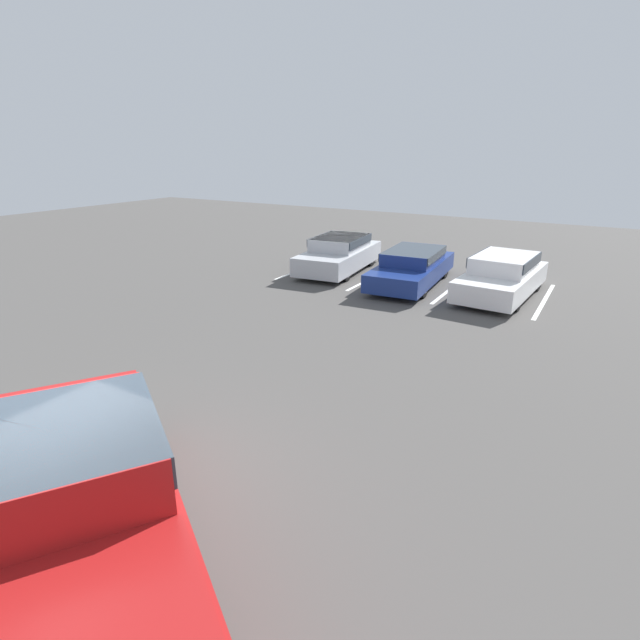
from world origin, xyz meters
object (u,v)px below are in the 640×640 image
(pickup_truck, at_px, (65,525))
(wheel_stop_curb, at_px, (503,274))
(parked_sedan_a, at_px, (339,253))
(parked_sedan_c, at_px, (503,274))
(parked_sedan_b, at_px, (412,266))

(pickup_truck, relative_size, wheel_stop_curb, 3.00)
(pickup_truck, height_order, parked_sedan_a, pickup_truck)
(wheel_stop_curb, bearing_deg, parked_sedan_c, -80.46)
(parked_sedan_b, xyz_separation_m, parked_sedan_c, (2.86, 0.06, 0.05))
(wheel_stop_curb, bearing_deg, parked_sedan_a, -157.23)
(pickup_truck, xyz_separation_m, wheel_stop_curb, (0.95, 16.04, -0.82))
(parked_sedan_b, bearing_deg, wheel_stop_curb, 133.94)
(pickup_truck, height_order, parked_sedan_c, pickup_truck)
(parked_sedan_b, distance_m, wheel_stop_curb, 3.65)
(parked_sedan_b, bearing_deg, parked_sedan_c, 87.14)
(pickup_truck, bearing_deg, wheel_stop_curb, 119.40)
(pickup_truck, distance_m, wheel_stop_curb, 16.08)
(parked_sedan_b, distance_m, parked_sedan_c, 2.86)
(parked_sedan_a, xyz_separation_m, wheel_stop_curb, (5.39, 2.26, -0.60))
(parked_sedan_c, bearing_deg, parked_sedan_b, -85.01)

